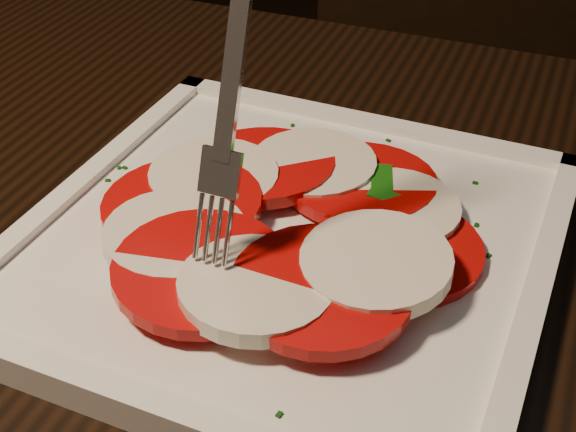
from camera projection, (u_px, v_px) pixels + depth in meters
table at (173, 385)px, 0.54m from camera, size 1.24×0.86×0.75m
chair at (465, 95)px, 1.13m from camera, size 0.55×0.55×0.93m
plate at (288, 245)px, 0.49m from camera, size 0.32×0.32×0.01m
caprese_salad at (288, 221)px, 0.48m from camera, size 0.26×0.26×0.03m
fork at (241, 65)px, 0.41m from camera, size 0.03×0.08×0.19m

